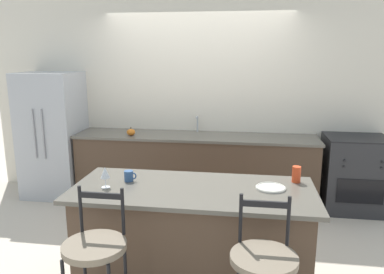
{
  "coord_description": "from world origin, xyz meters",
  "views": [
    {
      "loc": [
        0.67,
        -4.41,
        1.97
      ],
      "look_at": [
        0.1,
        -0.61,
        1.1
      ],
      "focal_mm": 35.0,
      "sensor_mm": 36.0,
      "label": 1
    }
  ],
  "objects_px": {
    "coffee_mug": "(129,176)",
    "pumpkin_decoration": "(131,132)",
    "tumbler_cup": "(296,174)",
    "bar_stool_near": "(96,262)",
    "wine_glass": "(105,173)",
    "oven_range": "(354,174)",
    "dinner_plate": "(271,187)",
    "refrigerator": "(53,135)"
  },
  "relations": [
    {
      "from": "refrigerator",
      "to": "coffee_mug",
      "type": "relative_size",
      "value": 15.99
    },
    {
      "from": "tumbler_cup",
      "to": "dinner_plate",
      "type": "bearing_deg",
      "value": -139.36
    },
    {
      "from": "dinner_plate",
      "to": "pumpkin_decoration",
      "type": "relative_size",
      "value": 2.17
    },
    {
      "from": "tumbler_cup",
      "to": "pumpkin_decoration",
      "type": "height_order",
      "value": "tumbler_cup"
    },
    {
      "from": "coffee_mug",
      "to": "tumbler_cup",
      "type": "xyz_separation_m",
      "value": [
        1.4,
        0.18,
        0.02
      ]
    },
    {
      "from": "wine_glass",
      "to": "tumbler_cup",
      "type": "relative_size",
      "value": 1.25
    },
    {
      "from": "bar_stool_near",
      "to": "wine_glass",
      "type": "relative_size",
      "value": 6.33
    },
    {
      "from": "refrigerator",
      "to": "dinner_plate",
      "type": "height_order",
      "value": "refrigerator"
    },
    {
      "from": "pumpkin_decoration",
      "to": "dinner_plate",
      "type": "bearing_deg",
      "value": -45.23
    },
    {
      "from": "refrigerator",
      "to": "tumbler_cup",
      "type": "distance_m",
      "value": 3.5
    },
    {
      "from": "oven_range",
      "to": "tumbler_cup",
      "type": "height_order",
      "value": "tumbler_cup"
    },
    {
      "from": "bar_stool_near",
      "to": "pumpkin_decoration",
      "type": "bearing_deg",
      "value": 102.14
    },
    {
      "from": "oven_range",
      "to": "coffee_mug",
      "type": "distance_m",
      "value": 3.03
    },
    {
      "from": "dinner_plate",
      "to": "wine_glass",
      "type": "bearing_deg",
      "value": -172.63
    },
    {
      "from": "bar_stool_near",
      "to": "wine_glass",
      "type": "bearing_deg",
      "value": 104.12
    },
    {
      "from": "refrigerator",
      "to": "bar_stool_near",
      "type": "distance_m",
      "value": 3.14
    },
    {
      "from": "oven_range",
      "to": "pumpkin_decoration",
      "type": "distance_m",
      "value": 2.91
    },
    {
      "from": "bar_stool_near",
      "to": "tumbler_cup",
      "type": "height_order",
      "value": "bar_stool_near"
    },
    {
      "from": "oven_range",
      "to": "wine_glass",
      "type": "relative_size",
      "value": 5.54
    },
    {
      "from": "oven_range",
      "to": "dinner_plate",
      "type": "xyz_separation_m",
      "value": [
        -1.16,
        -1.86,
        0.44
      ]
    },
    {
      "from": "coffee_mug",
      "to": "tumbler_cup",
      "type": "bearing_deg",
      "value": 7.31
    },
    {
      "from": "bar_stool_near",
      "to": "coffee_mug",
      "type": "relative_size",
      "value": 10.16
    },
    {
      "from": "wine_glass",
      "to": "coffee_mug",
      "type": "xyz_separation_m",
      "value": [
        0.14,
        0.18,
        -0.08
      ]
    },
    {
      "from": "wine_glass",
      "to": "tumbler_cup",
      "type": "bearing_deg",
      "value": 13.13
    },
    {
      "from": "bar_stool_near",
      "to": "dinner_plate",
      "type": "height_order",
      "value": "bar_stool_near"
    },
    {
      "from": "coffee_mug",
      "to": "pumpkin_decoration",
      "type": "xyz_separation_m",
      "value": [
        -0.52,
        1.71,
        0.01
      ]
    },
    {
      "from": "bar_stool_near",
      "to": "oven_range",
      "type": "bearing_deg",
      "value": 48.84
    },
    {
      "from": "coffee_mug",
      "to": "tumbler_cup",
      "type": "height_order",
      "value": "tumbler_cup"
    },
    {
      "from": "coffee_mug",
      "to": "tumbler_cup",
      "type": "distance_m",
      "value": 1.42
    },
    {
      "from": "refrigerator",
      "to": "oven_range",
      "type": "relative_size",
      "value": 1.8
    },
    {
      "from": "tumbler_cup",
      "to": "pumpkin_decoration",
      "type": "xyz_separation_m",
      "value": [
        -1.93,
        1.53,
        -0.02
      ]
    },
    {
      "from": "dinner_plate",
      "to": "tumbler_cup",
      "type": "xyz_separation_m",
      "value": [
        0.22,
        0.19,
        0.06
      ]
    },
    {
      "from": "refrigerator",
      "to": "wine_glass",
      "type": "distance_m",
      "value": 2.53
    },
    {
      "from": "wine_glass",
      "to": "coffee_mug",
      "type": "relative_size",
      "value": 1.61
    },
    {
      "from": "refrigerator",
      "to": "oven_range",
      "type": "xyz_separation_m",
      "value": [
        4.02,
        0.03,
        -0.38
      ]
    },
    {
      "from": "refrigerator",
      "to": "tumbler_cup",
      "type": "xyz_separation_m",
      "value": [
        3.09,
        -1.64,
        0.11
      ]
    },
    {
      "from": "refrigerator",
      "to": "wine_glass",
      "type": "height_order",
      "value": "refrigerator"
    },
    {
      "from": "wine_glass",
      "to": "coffee_mug",
      "type": "bearing_deg",
      "value": 52.22
    },
    {
      "from": "pumpkin_decoration",
      "to": "bar_stool_near",
      "type": "bearing_deg",
      "value": -77.86
    },
    {
      "from": "pumpkin_decoration",
      "to": "coffee_mug",
      "type": "bearing_deg",
      "value": -73.0
    },
    {
      "from": "refrigerator",
      "to": "pumpkin_decoration",
      "type": "height_order",
      "value": "refrigerator"
    },
    {
      "from": "coffee_mug",
      "to": "wine_glass",
      "type": "bearing_deg",
      "value": -127.78
    }
  ]
}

